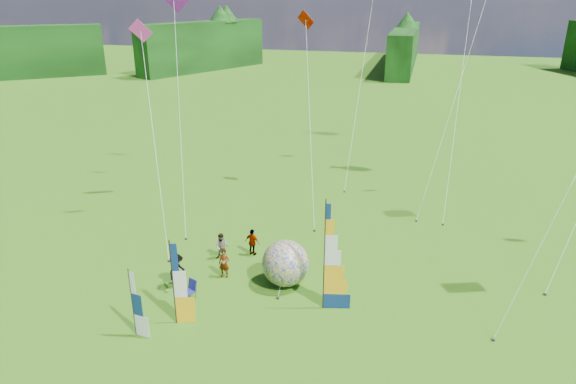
% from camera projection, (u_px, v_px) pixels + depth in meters
% --- Properties ---
extents(ground, '(220.00, 220.00, 0.00)m').
position_uv_depth(ground, '(287.00, 357.00, 20.55)').
color(ground, '#3E7F16').
rests_on(ground, ground).
extents(treeline_ring, '(210.00, 210.00, 8.00)m').
position_uv_depth(treeline_ring, '(286.00, 270.00, 19.09)').
color(treeline_ring, '#1C5F17').
rests_on(treeline_ring, ground).
extents(feather_banner_main, '(1.40, 0.39, 5.25)m').
position_uv_depth(feather_banner_main, '(324.00, 258.00, 22.79)').
color(feather_banner_main, navy).
rests_on(feather_banner_main, ground).
extents(side_banner_left, '(1.07, 0.39, 3.92)m').
position_uv_depth(side_banner_left, '(173.00, 284.00, 21.96)').
color(side_banner_left, '#F9A812').
rests_on(side_banner_left, ground).
extents(side_banner_far, '(0.93, 0.22, 3.09)m').
position_uv_depth(side_banner_far, '(132.00, 304.00, 21.34)').
color(side_banner_far, white).
rests_on(side_banner_far, ground).
extents(bol_inflatable, '(2.91, 2.91, 2.33)m').
position_uv_depth(bol_inflatable, '(285.00, 263.00, 25.28)').
color(bol_inflatable, '#0021A4').
rests_on(bol_inflatable, ground).
extents(spectator_a, '(0.57, 0.38, 1.55)m').
position_uv_depth(spectator_a, '(224.00, 263.00, 26.04)').
color(spectator_a, '#66594C').
rests_on(spectator_a, ground).
extents(spectator_b, '(0.76, 0.42, 1.51)m').
position_uv_depth(spectator_b, '(222.00, 247.00, 27.80)').
color(spectator_b, '#66594C').
rests_on(spectator_b, ground).
extents(spectator_c, '(0.56, 1.21, 1.81)m').
position_uv_depth(spectator_c, '(177.00, 271.00, 25.09)').
color(spectator_c, '#66594C').
rests_on(spectator_c, ground).
extents(spectator_d, '(0.97, 0.60, 1.55)m').
position_uv_depth(spectator_d, '(253.00, 242.00, 28.24)').
color(spectator_d, '#66594C').
rests_on(spectator_d, ground).
extents(camp_chair, '(0.75, 0.75, 0.98)m').
position_uv_depth(camp_chair, '(189.00, 290.00, 24.25)').
color(camp_chair, navy).
rests_on(camp_chair, ground).
extents(kite_whale, '(7.38, 15.19, 17.70)m').
position_uv_depth(kite_whale, '(463.00, 69.00, 34.02)').
color(kite_whale, black).
rests_on(kite_whale, ground).
extents(kite_rainbow_delta, '(9.53, 12.25, 15.21)m').
position_uv_depth(kite_rainbow_delta, '(178.00, 98.00, 31.07)').
color(kite_rainbow_delta, red).
rests_on(kite_rainbow_delta, ground).
extents(small_kite_red, '(8.72, 12.51, 12.92)m').
position_uv_depth(small_kite_red, '(310.00, 110.00, 33.39)').
color(small_kite_red, red).
rests_on(small_kite_red, ground).
extents(small_kite_orange, '(7.65, 9.79, 15.29)m').
position_uv_depth(small_kite_orange, '(455.00, 93.00, 32.39)').
color(small_kite_orange, orange).
rests_on(small_kite_orange, ground).
extents(small_kite_pink, '(8.37, 9.82, 12.65)m').
position_uv_depth(small_kite_pink, '(153.00, 132.00, 28.66)').
color(small_kite_pink, '#E233A5').
rests_on(small_kite_pink, ground).
extents(small_kite_green, '(4.00, 12.06, 15.70)m').
position_uv_depth(small_kite_green, '(361.00, 74.00, 38.65)').
color(small_kite_green, '#23AC14').
rests_on(small_kite_green, ground).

